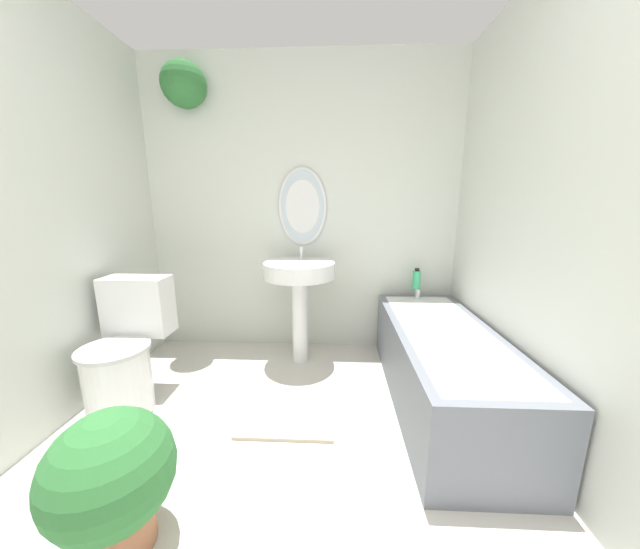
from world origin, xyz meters
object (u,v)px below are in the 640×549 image
shampoo_bottle (417,279)px  pedestal_sink (299,282)px  toilet (126,352)px  bathtub (442,364)px  potted_plant (112,477)px

shampoo_bottle → pedestal_sink: bearing=-168.4°
toilet → pedestal_sink: (1.02, 0.62, 0.31)m
pedestal_sink → bathtub: 1.15m
bathtub → toilet: bearing=-176.9°
bathtub → shampoo_bottle: bearing=90.8°
bathtub → potted_plant: size_ratio=2.87×
shampoo_bottle → potted_plant: bearing=-131.0°
pedestal_sink → potted_plant: pedestal_sink is taller
pedestal_sink → toilet: bearing=-148.8°
shampoo_bottle → potted_plant: shampoo_bottle is taller
bathtub → potted_plant: 1.75m
bathtub → shampoo_bottle: shampoo_bottle is taller
pedestal_sink → shampoo_bottle: 0.96m
toilet → shampoo_bottle: 2.14m
shampoo_bottle → bathtub: bearing=-89.2°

